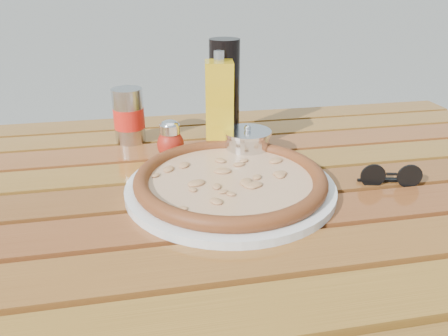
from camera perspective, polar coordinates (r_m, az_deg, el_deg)
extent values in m
cube|color=#371D0C|center=(1.51, 21.84, -7.37)|extent=(0.06, 0.06, 0.70)
cube|color=#361F0C|center=(0.79, 0.28, -5.89)|extent=(1.36, 0.86, 0.04)
cube|color=#5D3810|center=(0.53, 7.09, -18.78)|extent=(1.40, 0.09, 0.03)
cube|color=#562D0F|center=(0.61, 4.14, -12.43)|extent=(1.40, 0.09, 0.03)
cube|color=#51240E|center=(0.69, 1.96, -7.51)|extent=(1.40, 0.09, 0.03)
cube|color=#4F270D|center=(0.77, 0.28, -3.64)|extent=(1.40, 0.09, 0.03)
cube|color=#5D3710|center=(0.86, -1.04, -0.56)|extent=(1.40, 0.09, 0.03)
cube|color=#5B2A10|center=(0.95, -2.10, 1.94)|extent=(1.40, 0.09, 0.03)
cube|color=#5E3610|center=(1.05, -2.99, 3.99)|extent=(1.40, 0.09, 0.03)
cube|color=#5A330F|center=(1.14, -3.73, 5.71)|extent=(1.40, 0.09, 0.03)
cylinder|color=silver|center=(0.75, 0.84, -2.50)|extent=(0.47, 0.47, 0.01)
cylinder|color=beige|center=(0.75, 0.84, -1.68)|extent=(0.39, 0.39, 0.01)
torus|color=black|center=(0.75, 0.85, -1.34)|extent=(0.41, 0.41, 0.03)
ellipsoid|color=#AA2113|center=(0.88, -6.99, 3.08)|extent=(0.07, 0.07, 0.06)
cylinder|color=silver|center=(0.87, -7.09, 5.09)|extent=(0.05, 0.05, 0.02)
ellipsoid|color=white|center=(0.87, -7.13, 5.65)|extent=(0.04, 0.04, 0.02)
ellipsoid|color=#38431B|center=(0.93, 0.06, 4.40)|extent=(0.06, 0.06, 0.06)
cylinder|color=silver|center=(0.92, 0.06, 6.33)|extent=(0.04, 0.04, 0.02)
ellipsoid|color=silver|center=(0.92, 0.06, 6.87)|extent=(0.04, 0.04, 0.02)
cylinder|color=black|center=(0.97, 0.06, 10.07)|extent=(0.08, 0.08, 0.22)
cylinder|color=#B8B8BC|center=(0.98, -12.32, 6.69)|extent=(0.08, 0.08, 0.12)
cylinder|color=red|center=(0.98, -12.29, 6.42)|extent=(0.08, 0.08, 0.04)
cube|color=gold|center=(0.89, -0.63, 7.74)|extent=(0.06, 0.06, 0.19)
cylinder|color=silver|center=(0.86, -0.66, 14.44)|extent=(0.02, 0.02, 0.02)
cylinder|color=silver|center=(0.88, 3.04, 2.92)|extent=(0.11, 0.11, 0.05)
cylinder|color=white|center=(0.87, 3.09, 4.70)|extent=(0.12, 0.12, 0.01)
sphere|color=silver|center=(0.87, 3.10, 5.20)|extent=(0.02, 0.02, 0.01)
cylinder|color=black|center=(0.81, 18.88, -0.98)|extent=(0.04, 0.01, 0.04)
cylinder|color=black|center=(0.83, 23.08, -1.00)|extent=(0.04, 0.01, 0.04)
cube|color=black|center=(0.82, 21.05, -0.74)|extent=(0.02, 0.01, 0.00)
cube|color=black|center=(0.84, 19.97, -1.51)|extent=(0.09, 0.02, 0.00)
cube|color=black|center=(0.85, 21.14, -1.34)|extent=(0.09, 0.02, 0.00)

